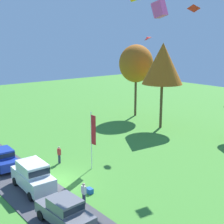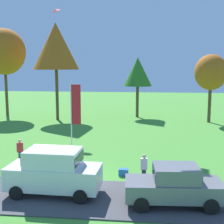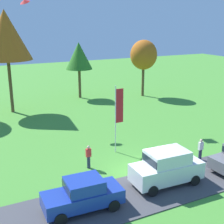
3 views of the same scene
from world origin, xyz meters
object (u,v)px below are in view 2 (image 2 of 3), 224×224
object	(u,v)px
tree_left_of_center	(56,46)
car_suv_mid_row	(54,170)
person_beside_suv	(20,152)
cooler_box	(123,172)
kite_delta_high_left	(56,10)
flag_banner	(74,110)
person_on_lawn	(144,169)
tree_lone_near	(211,73)
car_sedan_near_entrance	(174,184)
tree_far_left	(4,52)
tree_right_of_center	(138,72)

from	to	relation	value
tree_left_of_center	car_suv_mid_row	bearing A→B (deg)	-74.66
person_beside_suv	cooler_box	distance (m)	6.95
person_beside_suv	kite_delta_high_left	size ratio (longest dim) A/B	1.79
car_suv_mid_row	kite_delta_high_left	distance (m)	20.76
tree_left_of_center	flag_banner	size ratio (longest dim) A/B	2.09
tree_left_of_center	cooler_box	xyz separation A→B (m)	(9.17, -18.42, -8.44)
person_beside_suv	person_on_lawn	bearing A→B (deg)	-18.08
person_beside_suv	tree_lone_near	size ratio (longest dim) A/B	0.22
car_sedan_near_entrance	flag_banner	size ratio (longest dim) A/B	0.83
cooler_box	tree_left_of_center	bearing A→B (deg)	116.45
tree_far_left	cooler_box	world-z (taller)	tree_far_left
tree_far_left	kite_delta_high_left	xyz separation A→B (m)	(8.60, -6.50, 3.80)
car_suv_mid_row	person_on_lawn	xyz separation A→B (m)	(4.44, 1.80, -0.42)
car_sedan_near_entrance	kite_delta_high_left	xyz separation A→B (m)	(-10.39, 17.85, 10.89)
person_on_lawn	person_beside_suv	xyz separation A→B (m)	(-7.99, 2.61, 0.00)
cooler_box	tree_far_left	bearing A→B (deg)	128.57
person_on_lawn	flag_banner	bearing A→B (deg)	137.86
person_on_lawn	tree_far_left	xyz separation A→B (m)	(-17.61, 21.93, 7.25)
tree_lone_near	tree_far_left	bearing A→B (deg)	175.32
person_on_lawn	tree_lone_near	world-z (taller)	tree_lone_near
cooler_box	tree_right_of_center	bearing A→B (deg)	89.25
person_on_lawn	kite_delta_high_left	distance (m)	21.01
person_beside_suv	tree_right_of_center	size ratio (longest dim) A/B	0.23
person_on_lawn	tree_left_of_center	world-z (taller)	tree_left_of_center
person_on_lawn	tree_right_of_center	size ratio (longest dim) A/B	0.23
flag_banner	kite_delta_high_left	distance (m)	14.64
tree_far_left	tree_right_of_center	world-z (taller)	tree_far_left
car_suv_mid_row	tree_lone_near	size ratio (longest dim) A/B	0.61
tree_left_of_center	car_sedan_near_entrance	bearing A→B (deg)	-62.11
kite_delta_high_left	car_sedan_near_entrance	bearing A→B (deg)	-59.79
tree_far_left	cooler_box	bearing A→B (deg)	-51.43
tree_far_left	car_suv_mid_row	bearing A→B (deg)	-60.98
car_sedan_near_entrance	kite_delta_high_left	distance (m)	23.35
car_sedan_near_entrance	cooler_box	world-z (taller)	car_sedan_near_entrance
flag_banner	car_sedan_near_entrance	bearing A→B (deg)	-47.60
car_suv_mid_row	tree_lone_near	world-z (taller)	tree_lone_near
car_sedan_near_entrance	tree_right_of_center	distance (m)	25.70
tree_far_left	cooler_box	xyz separation A→B (m)	(16.42, -20.59, -7.93)
person_on_lawn	cooler_box	bearing A→B (deg)	131.56
tree_lone_near	kite_delta_high_left	size ratio (longest dim) A/B	8.06
tree_lone_near	tree_right_of_center	bearing A→B (deg)	160.78
tree_left_of_center	person_on_lawn	bearing A→B (deg)	-62.34
car_sedan_near_entrance	cooler_box	size ratio (longest dim) A/B	8.04
tree_far_left	tree_left_of_center	distance (m)	7.59
tree_left_of_center	person_beside_suv	bearing A→B (deg)	-82.14
kite_delta_high_left	cooler_box	bearing A→B (deg)	-60.98
tree_left_of_center	kite_delta_high_left	size ratio (longest dim) A/B	11.91
person_beside_suv	flag_banner	world-z (taller)	flag_banner
person_on_lawn	person_beside_suv	bearing A→B (deg)	161.92
car_sedan_near_entrance	flag_banner	xyz separation A→B (m)	(-6.12, 6.71, 2.40)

